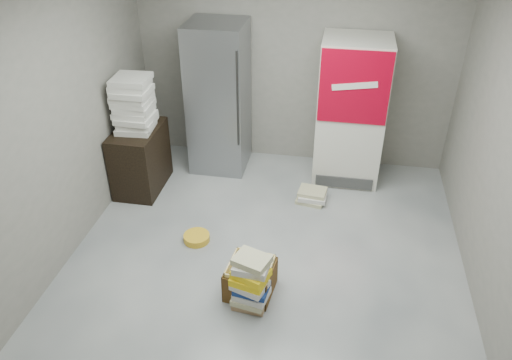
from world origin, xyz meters
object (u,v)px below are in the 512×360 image
at_px(steel_fridge, 219,98).
at_px(cardboard_box, 250,280).
at_px(coke_cooler, 351,111).
at_px(phonebook_stack_main, 251,283).
at_px(wood_shelf, 140,159).

relative_size(steel_fridge, cardboard_box, 4.06).
height_order(coke_cooler, phonebook_stack_main, coke_cooler).
xyz_separation_m(steel_fridge, coke_cooler, (1.65, -0.01, -0.05)).
distance_m(steel_fridge, cardboard_box, 2.57).
height_order(coke_cooler, wood_shelf, coke_cooler).
xyz_separation_m(phonebook_stack_main, cardboard_box, (-0.04, 0.18, -0.15)).
bearing_deg(coke_cooler, steel_fridge, 179.82).
bearing_deg(cardboard_box, wood_shelf, 143.22).
distance_m(coke_cooler, wood_shelf, 2.63).
distance_m(coke_cooler, phonebook_stack_main, 2.66).
relative_size(steel_fridge, wood_shelf, 2.37).
bearing_deg(wood_shelf, coke_cooler, 16.28).
bearing_deg(wood_shelf, cardboard_box, -43.21).
bearing_deg(cardboard_box, steel_fridge, 116.42).
relative_size(coke_cooler, phonebook_stack_main, 3.13).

